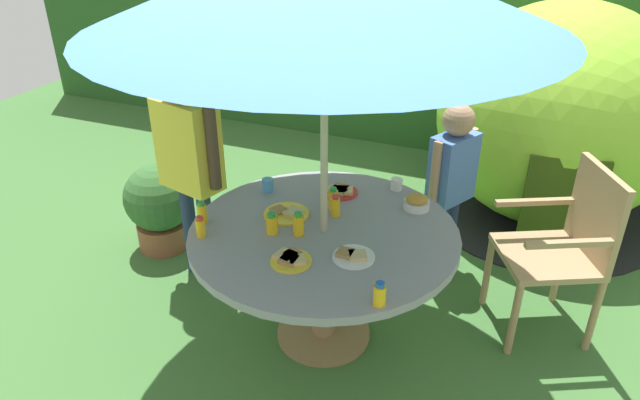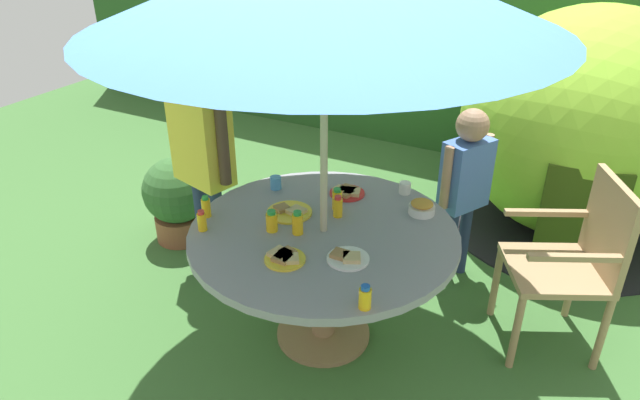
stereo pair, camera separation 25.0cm
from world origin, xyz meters
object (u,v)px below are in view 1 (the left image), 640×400
juice_bottle_far_left (333,199)px  juice_bottle_near_left (202,213)px  child_in_yellow_shirt (188,145)px  garden_table (324,248)px  dome_tent (557,117)px  snack_bowl (417,203)px  plate_far_right (287,213)px  cup_far (397,184)px  potted_plant (159,204)px  plate_mid_right (291,259)px  child_in_blue_shirt (453,168)px  juice_bottle_near_right (298,224)px  cup_near (268,185)px  plate_center_back (353,256)px  wooden_chair (565,243)px  juice_bottle_front_edge (272,224)px  juice_bottle_spot_a (380,294)px  juice_bottle_back_edge (201,227)px  plate_center_front (340,191)px  juice_bottle_mid_left (336,206)px

juice_bottle_far_left → juice_bottle_near_left: bearing=-145.3°
child_in_yellow_shirt → garden_table: bearing=-0.0°
garden_table → dome_tent: dome_tent is taller
dome_tent → snack_bowl: bearing=-121.9°
plate_far_right → cup_far: size_ratio=3.65×
snack_bowl → juice_bottle_far_left: bearing=-158.1°
potted_plant → plate_mid_right: bearing=-29.3°
child_in_blue_shirt → juice_bottle_near_right: child_in_blue_shirt is taller
juice_bottle_near_left → cup_near: juice_bottle_near_left is taller
child_in_blue_shirt → plate_center_back: 1.12m
juice_bottle_near_left → dome_tent: bearing=51.7°
juice_bottle_far_left → cup_far: (0.26, 0.34, -0.02)m
plate_center_back → juice_bottle_far_left: 0.48m
cup_far → wooden_chair: bearing=0.4°
dome_tent → child_in_yellow_shirt: size_ratio=1.38×
potted_plant → plate_center_back: (1.59, -0.61, 0.37)m
child_in_blue_shirt → juice_bottle_front_edge: bearing=-6.6°
snack_bowl → plate_far_right: snack_bowl is taller
plate_far_right → plate_mid_right: 0.43m
cup_near → cup_far: size_ratio=1.11×
juice_bottle_front_edge → plate_center_back: bearing=-7.1°
plate_center_back → dome_tent: bearing=69.1°
dome_tent → juice_bottle_near_right: (-1.11, -1.97, -0.04)m
garden_table → child_in_yellow_shirt: child_in_yellow_shirt is taller
potted_plant → juice_bottle_spot_a: juice_bottle_spot_a is taller
child_in_blue_shirt → juice_bottle_back_edge: child_in_blue_shirt is taller
wooden_chair → cup_far: 0.95m
child_in_blue_shirt → plate_center_front: 0.74m
juice_bottle_mid_left → juice_bottle_near_left: bearing=-152.0°
plate_mid_right → plate_center_front: bearing=92.2°
garden_table → juice_bottle_near_right: size_ratio=10.94×
juice_bottle_front_edge → juice_bottle_back_edge: (-0.31, -0.16, -0.00)m
juice_bottle_front_edge → cup_far: (0.44, 0.69, -0.02)m
wooden_chair → snack_bowl: wooden_chair is taller
plate_center_back → plate_center_front: bearing=115.9°
dome_tent → cup_near: 2.17m
potted_plant → juice_bottle_front_edge: juice_bottle_front_edge is taller
potted_plant → plate_far_right: plate_far_right is taller
plate_mid_right → juice_bottle_spot_a: 0.49m
child_in_yellow_shirt → juice_bottle_back_edge: size_ratio=12.67×
child_in_yellow_shirt → plate_center_front: size_ratio=7.16×
juice_bottle_near_left → wooden_chair: bearing=22.8°
cup_near → garden_table: bearing=-31.2°
juice_bottle_far_left → plate_center_back: bearing=-57.7°
wooden_chair → juice_bottle_mid_left: size_ratio=8.12×
garden_table → plate_center_front: bearing=98.9°
child_in_yellow_shirt → juice_bottle_near_left: child_in_yellow_shirt is taller
plate_mid_right → juice_bottle_back_edge: juice_bottle_back_edge is taller
plate_far_right → cup_far: (0.45, 0.50, 0.02)m
juice_bottle_near_left → cup_far: bearing=41.6°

